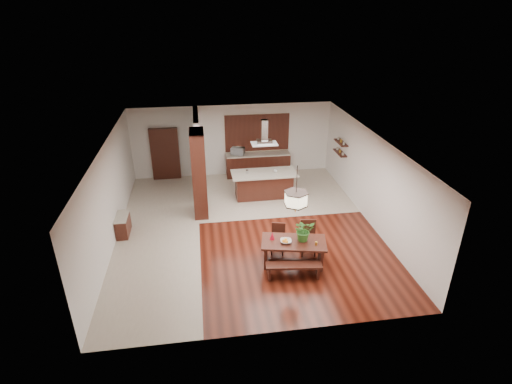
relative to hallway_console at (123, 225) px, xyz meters
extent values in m
plane|color=#39120A|center=(3.81, -0.20, -0.32)|extent=(9.00, 9.00, 0.00)
cube|color=white|center=(3.81, -0.20, 2.58)|extent=(8.00, 9.00, 0.04)
cube|color=silver|center=(3.81, 4.30, 1.14)|extent=(8.00, 0.04, 2.90)
cube|color=silver|center=(3.81, -4.70, 1.14)|extent=(8.00, 0.04, 2.90)
cube|color=silver|center=(-0.19, -0.20, 1.14)|extent=(0.04, 9.00, 2.90)
cube|color=silver|center=(7.81, -0.20, 1.14)|extent=(0.04, 9.00, 2.90)
cube|color=beige|center=(1.06, -0.20, -0.31)|extent=(2.50, 9.00, 0.01)
cube|color=beige|center=(5.06, 2.30, -0.31)|extent=(5.50, 4.00, 0.01)
cube|color=#3D220F|center=(3.81, -0.20, 2.57)|extent=(8.00, 9.00, 0.02)
cube|color=black|center=(2.41, 1.00, 1.14)|extent=(0.45, 1.00, 2.90)
cube|color=silver|center=(2.41, 3.10, 1.14)|extent=(0.18, 2.40, 2.90)
cube|color=black|center=(0.00, 0.00, 0.00)|extent=(0.37, 0.88, 0.63)
cube|color=black|center=(1.11, 4.20, 0.74)|extent=(1.10, 0.20, 2.10)
cube|color=black|center=(4.81, 4.00, 0.13)|extent=(2.60, 0.60, 0.90)
cube|color=#B5AF9E|center=(4.81, 4.00, 0.61)|extent=(2.60, 0.62, 0.05)
cube|color=#A86632|center=(4.81, 4.26, 1.44)|extent=(2.60, 0.08, 1.50)
cube|color=black|center=(7.68, 2.40, 1.08)|extent=(0.26, 0.90, 0.04)
cube|color=black|center=(7.68, 2.40, 1.49)|extent=(0.26, 0.90, 0.04)
cube|color=black|center=(4.83, -2.28, 0.37)|extent=(1.86, 1.20, 0.06)
cube|color=black|center=(4.10, -2.13, 0.01)|extent=(0.22, 0.69, 0.66)
cube|color=black|center=(5.56, -2.44, 0.01)|extent=(0.22, 0.69, 0.66)
imported|color=#306B23|center=(5.09, -2.25, 0.70)|extent=(0.62, 0.56, 0.60)
imported|color=beige|center=(4.61, -2.30, 0.44)|extent=(0.34, 0.34, 0.07)
cone|color=red|center=(4.27, -2.09, 0.51)|extent=(0.16, 0.16, 0.21)
cylinder|color=gold|center=(5.37, -2.54, 0.45)|extent=(0.08, 0.08, 0.10)
cube|color=black|center=(4.72, 1.97, 0.14)|extent=(2.05, 0.78, 0.92)
cube|color=#B5AF9E|center=(4.72, 1.92, 0.63)|extent=(2.36, 1.04, 0.05)
imported|color=silver|center=(5.13, 1.90, 0.70)|extent=(0.13, 0.13, 0.10)
imported|color=silver|center=(3.99, 4.00, 0.78)|extent=(0.61, 0.52, 0.29)
camera|label=1|loc=(2.50, -11.11, 6.21)|focal=28.00mm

